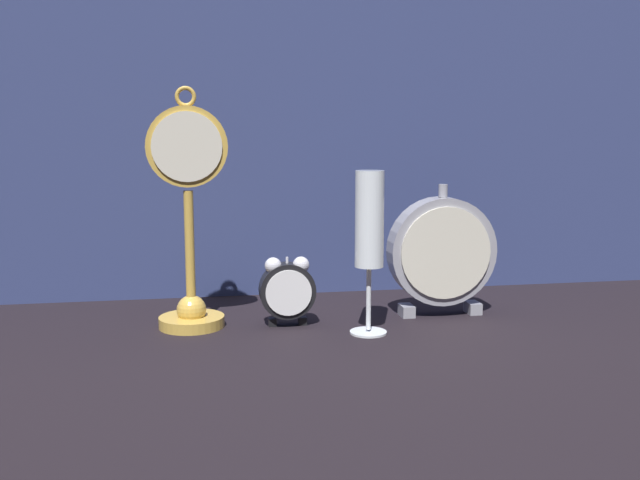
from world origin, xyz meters
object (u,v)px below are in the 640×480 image
pocket_watch_on_stand (189,226)px  alarm_clock_twin_bell (287,288)px  champagne_flute (369,231)px  mantel_clock_silver (442,252)px

pocket_watch_on_stand → alarm_clock_twin_bell: pocket_watch_on_stand is taller
alarm_clock_twin_bell → pocket_watch_on_stand: bearing=172.9°
pocket_watch_on_stand → alarm_clock_twin_bell: bearing=-7.1°
alarm_clock_twin_bell → champagne_flute: size_ratio=0.45×
alarm_clock_twin_bell → champagne_flute: (0.11, -0.06, 0.09)m
champagne_flute → alarm_clock_twin_bell: bearing=151.0°
mantel_clock_silver → alarm_clock_twin_bell: bearing=-175.0°
pocket_watch_on_stand → alarm_clock_twin_bell: size_ratio=3.37×
pocket_watch_on_stand → mantel_clock_silver: pocket_watch_on_stand is taller
alarm_clock_twin_bell → champagne_flute: champagne_flute is taller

